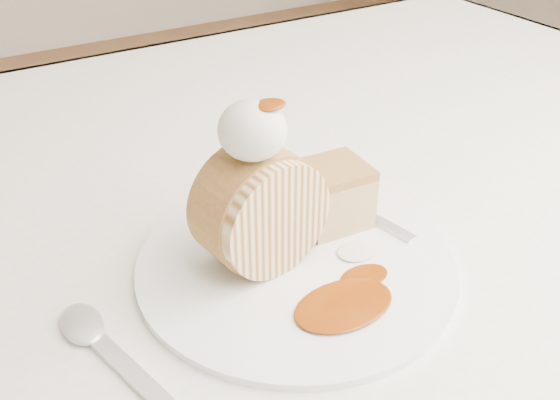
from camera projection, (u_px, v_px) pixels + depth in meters
table at (254, 242)px, 0.71m from camera, size 1.40×0.90×0.75m
plate at (296, 263)px, 0.53m from camera, size 0.29×0.29×0.01m
roulade_slice at (261, 210)px, 0.50m from camera, size 0.11×0.07×0.10m
cake_chunk at (332, 198)px, 0.56m from camera, size 0.06×0.06×0.05m
whipped_cream at (252, 130)px, 0.46m from camera, size 0.05×0.05×0.05m
caramel_drizzle at (269, 97)px, 0.44m from camera, size 0.03×0.02×0.01m
caramel_pool at (344, 305)px, 0.48m from camera, size 0.09×0.06×0.00m
fork at (364, 213)px, 0.58m from camera, size 0.05×0.16×0.00m
spoon at (157, 397)px, 0.41m from camera, size 0.07×0.18×0.00m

